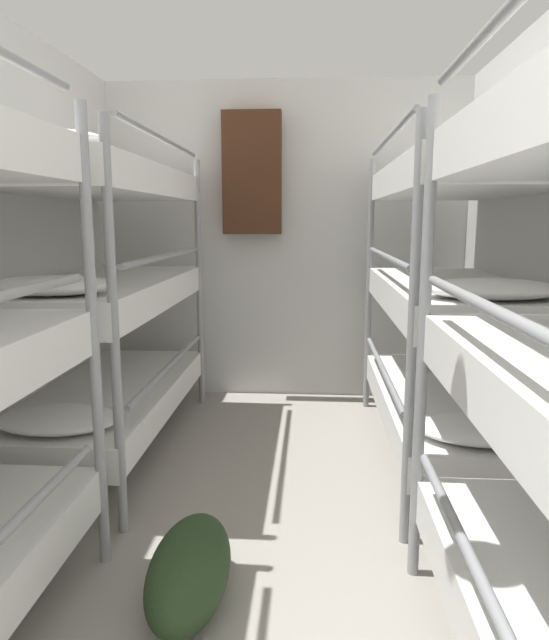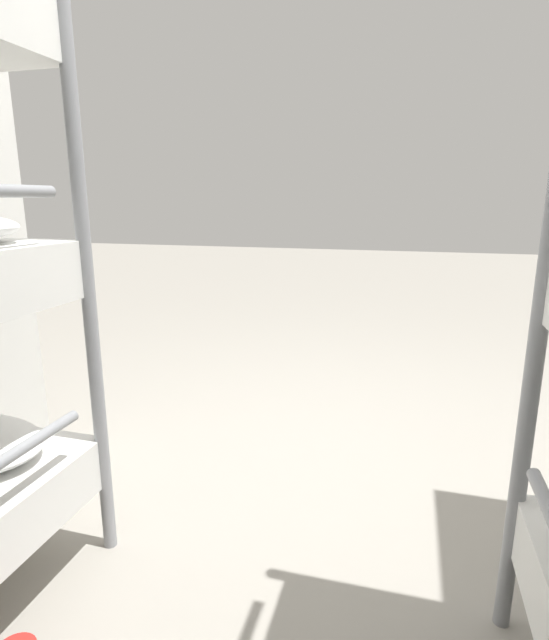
# 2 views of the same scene
# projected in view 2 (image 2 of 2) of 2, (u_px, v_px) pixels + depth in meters

# --- Properties ---
(ground_plane) EXTENTS (20.00, 20.00, 0.00)m
(ground_plane) POSITION_uv_depth(u_px,v_px,m) (318.00, 483.00, 2.12)
(ground_plane) COLOR gray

